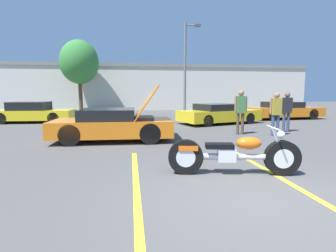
{
  "coord_description": "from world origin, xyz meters",
  "views": [
    {
      "loc": [
        -1.96,
        -3.72,
        1.68
      ],
      "look_at": [
        -0.99,
        3.07,
        0.8
      ],
      "focal_mm": 28.0,
      "sensor_mm": 36.0,
      "label": 1
    }
  ],
  "objects": [
    {
      "name": "spectator_near_motorcycle",
      "position": [
        4.63,
        6.61,
        1.0
      ],
      "size": [
        0.52,
        0.22,
        1.69
      ],
      "color": "#38476B",
      "rests_on": "ground"
    },
    {
      "name": "show_car_hood_open",
      "position": [
        -2.57,
        5.55,
        0.57
      ],
      "size": [
        4.12,
        1.97,
        1.92
      ],
      "rotation": [
        0.0,
        0.0,
        -0.03
      ],
      "color": "orange",
      "rests_on": "ground"
    },
    {
      "name": "parking_stripe_middle",
      "position": [
        0.95,
        0.85,
        0.0
      ],
      "size": [
        0.12,
        5.23,
        0.01
      ],
      "primitive_type": "cube",
      "color": "yellow",
      "rests_on": "ground"
    },
    {
      "name": "parked_car_mid_row",
      "position": [
        2.77,
        9.94,
        0.53
      ],
      "size": [
        4.76,
        3.2,
        1.08
      ],
      "rotation": [
        0.0,
        0.0,
        0.32
      ],
      "color": "yellow",
      "rests_on": "ground"
    },
    {
      "name": "parking_stripe_foreground",
      "position": [
        -1.88,
        0.85,
        0.0
      ],
      "size": [
        0.12,
        5.23,
        0.01
      ],
      "primitive_type": "cube",
      "color": "yellow",
      "rests_on": "ground"
    },
    {
      "name": "far_building",
      "position": [
        0.0,
        23.5,
        2.34
      ],
      "size": [
        32.0,
        4.2,
        4.4
      ],
      "color": "beige",
      "rests_on": "ground"
    },
    {
      "name": "ground_plane",
      "position": [
        0.0,
        0.0,
        0.0
      ],
      "size": [
        80.0,
        80.0,
        0.0
      ],
      "primitive_type": "plane",
      "color": "#514F4C"
    },
    {
      "name": "tree_background",
      "position": [
        -6.2,
        19.73,
        4.21
      ],
      "size": [
        3.2,
        3.2,
        6.08
      ],
      "color": "brown",
      "rests_on": "ground"
    },
    {
      "name": "motorcycle",
      "position": [
        0.11,
        1.28,
        0.42
      ],
      "size": [
        2.66,
        0.84,
        1.0
      ],
      "rotation": [
        0.0,
        0.0,
        -0.19
      ],
      "color": "black",
      "rests_on": "ground"
    },
    {
      "name": "parked_car_left_row",
      "position": [
        -7.45,
        11.95,
        0.55
      ],
      "size": [
        4.39,
        1.95,
        1.16
      ],
      "rotation": [
        0.0,
        0.0,
        -0.04
      ],
      "color": "yellow",
      "rests_on": "ground"
    },
    {
      "name": "light_pole",
      "position": [
        2.12,
        15.43,
        3.69
      ],
      "size": [
        1.21,
        0.28,
        6.64
      ],
      "color": "slate",
      "rests_on": "ground"
    },
    {
      "name": "spectator_midground",
      "position": [
        2.39,
        6.22,
        1.06
      ],
      "size": [
        0.52,
        0.23,
        1.77
      ],
      "color": "brown",
      "rests_on": "ground"
    },
    {
      "name": "spectator_by_show_car",
      "position": [
        3.62,
        5.72,
        1.0
      ],
      "size": [
        0.52,
        0.22,
        1.68
      ],
      "color": "#38476B",
      "rests_on": "ground"
    },
    {
      "name": "parked_car_right_row",
      "position": [
        7.76,
        11.8,
        0.54
      ],
      "size": [
        4.76,
        2.28,
        1.1
      ],
      "rotation": [
        0.0,
        0.0,
        0.1
      ],
      "color": "orange",
      "rests_on": "ground"
    }
  ]
}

